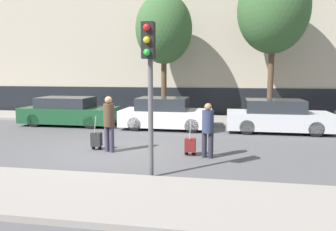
{
  "coord_description": "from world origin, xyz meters",
  "views": [
    {
      "loc": [
        3.45,
        -9.65,
        2.51
      ],
      "look_at": [
        1.39,
        1.8,
        0.95
      ],
      "focal_mm": 35.0,
      "sensor_mm": 36.0,
      "label": 1
    }
  ],
  "objects_px": {
    "pedestrian_left": "(109,120)",
    "pedestrian_right": "(208,127)",
    "traffic_light": "(149,69)",
    "trolley_right": "(190,145)",
    "bare_tree_near_crossing": "(164,29)",
    "parked_car_2": "(277,117)",
    "parked_car_0": "(69,112)",
    "bare_tree_down_street": "(273,10)",
    "trolley_left": "(96,139)",
    "parked_car_1": "(165,114)"
  },
  "relations": [
    {
      "from": "pedestrian_left",
      "to": "pedestrian_right",
      "type": "xyz_separation_m",
      "value": [
        3.08,
        -0.17,
        -0.09
      ]
    },
    {
      "from": "pedestrian_left",
      "to": "traffic_light",
      "type": "distance_m",
      "value": 3.36
    },
    {
      "from": "traffic_light",
      "to": "trolley_right",
      "type": "bearing_deg",
      "value": 73.18
    },
    {
      "from": "traffic_light",
      "to": "bare_tree_near_crossing",
      "type": "xyz_separation_m",
      "value": [
        -1.52,
        9.64,
        2.1
      ]
    },
    {
      "from": "traffic_light",
      "to": "parked_car_2",
      "type": "bearing_deg",
      "value": 60.68
    },
    {
      "from": "traffic_light",
      "to": "bare_tree_near_crossing",
      "type": "relative_size",
      "value": 0.57
    },
    {
      "from": "parked_car_0",
      "to": "bare_tree_down_street",
      "type": "xyz_separation_m",
      "value": [
        9.43,
        2.41,
        4.8
      ]
    },
    {
      "from": "pedestrian_right",
      "to": "pedestrian_left",
      "type": "bearing_deg",
      "value": -166.01
    },
    {
      "from": "parked_car_0",
      "to": "trolley_left",
      "type": "bearing_deg",
      "value": -54.3
    },
    {
      "from": "parked_car_2",
      "to": "bare_tree_near_crossing",
      "type": "height_order",
      "value": "bare_tree_near_crossing"
    },
    {
      "from": "bare_tree_near_crossing",
      "to": "trolley_left",
      "type": "bearing_deg",
      "value": -96.79
    },
    {
      "from": "pedestrian_left",
      "to": "trolley_left",
      "type": "height_order",
      "value": "pedestrian_left"
    },
    {
      "from": "parked_car_0",
      "to": "trolley_right",
      "type": "bearing_deg",
      "value": -36.69
    },
    {
      "from": "parked_car_1",
      "to": "traffic_light",
      "type": "distance_m",
      "value": 7.15
    },
    {
      "from": "traffic_light",
      "to": "bare_tree_down_street",
      "type": "relative_size",
      "value": 0.49
    },
    {
      "from": "pedestrian_right",
      "to": "parked_car_0",
      "type": "bearing_deg",
      "value": 161.64
    },
    {
      "from": "parked_car_1",
      "to": "trolley_right",
      "type": "relative_size",
      "value": 3.72
    },
    {
      "from": "trolley_left",
      "to": "bare_tree_near_crossing",
      "type": "xyz_separation_m",
      "value": [
        0.85,
        7.13,
        4.33
      ]
    },
    {
      "from": "trolley_left",
      "to": "parked_car_2",
      "type": "bearing_deg",
      "value": 34.82
    },
    {
      "from": "bare_tree_down_street",
      "to": "parked_car_2",
      "type": "bearing_deg",
      "value": -89.91
    },
    {
      "from": "pedestrian_right",
      "to": "bare_tree_near_crossing",
      "type": "relative_size",
      "value": 0.25
    },
    {
      "from": "trolley_right",
      "to": "traffic_light",
      "type": "height_order",
      "value": "traffic_light"
    },
    {
      "from": "trolley_left",
      "to": "trolley_right",
      "type": "bearing_deg",
      "value": -3.74
    },
    {
      "from": "traffic_light",
      "to": "pedestrian_left",
      "type": "bearing_deg",
      "value": 128.81
    },
    {
      "from": "parked_car_2",
      "to": "bare_tree_down_street",
      "type": "distance_m",
      "value": 5.44
    },
    {
      "from": "trolley_right",
      "to": "bare_tree_down_street",
      "type": "xyz_separation_m",
      "value": [
        3.13,
        7.1,
        5.11
      ]
    },
    {
      "from": "parked_car_1",
      "to": "bare_tree_near_crossing",
      "type": "bearing_deg",
      "value": 102.21
    },
    {
      "from": "trolley_right",
      "to": "bare_tree_down_street",
      "type": "relative_size",
      "value": 0.14
    },
    {
      "from": "parked_car_2",
      "to": "pedestrian_right",
      "type": "distance_m",
      "value": 5.36
    },
    {
      "from": "trolley_left",
      "to": "parked_car_1",
      "type": "bearing_deg",
      "value": 71.34
    },
    {
      "from": "pedestrian_left",
      "to": "trolley_right",
      "type": "bearing_deg",
      "value": 20.84
    },
    {
      "from": "pedestrian_right",
      "to": "bare_tree_down_street",
      "type": "distance_m",
      "value": 8.94
    },
    {
      "from": "pedestrian_right",
      "to": "trolley_right",
      "type": "relative_size",
      "value": 1.52
    },
    {
      "from": "trolley_left",
      "to": "bare_tree_near_crossing",
      "type": "bearing_deg",
      "value": 83.21
    },
    {
      "from": "pedestrian_left",
      "to": "bare_tree_near_crossing",
      "type": "distance_m",
      "value": 8.2
    },
    {
      "from": "parked_car_2",
      "to": "pedestrian_right",
      "type": "bearing_deg",
      "value": -119.16
    },
    {
      "from": "bare_tree_near_crossing",
      "to": "parked_car_0",
      "type": "bearing_deg",
      "value": -147.06
    },
    {
      "from": "trolley_left",
      "to": "bare_tree_near_crossing",
      "type": "relative_size",
      "value": 0.17
    },
    {
      "from": "trolley_left",
      "to": "pedestrian_right",
      "type": "xyz_separation_m",
      "value": [
        3.6,
        -0.36,
        0.57
      ]
    },
    {
      "from": "parked_car_2",
      "to": "parked_car_0",
      "type": "bearing_deg",
      "value": 178.93
    },
    {
      "from": "pedestrian_left",
      "to": "traffic_light",
      "type": "height_order",
      "value": "traffic_light"
    },
    {
      "from": "trolley_left",
      "to": "pedestrian_right",
      "type": "distance_m",
      "value": 3.66
    },
    {
      "from": "parked_car_0",
      "to": "pedestrian_left",
      "type": "relative_size",
      "value": 2.52
    },
    {
      "from": "pedestrian_left",
      "to": "pedestrian_right",
      "type": "bearing_deg",
      "value": 17.87
    },
    {
      "from": "pedestrian_left",
      "to": "bare_tree_near_crossing",
      "type": "xyz_separation_m",
      "value": [
        0.34,
        7.33,
        3.67
      ]
    },
    {
      "from": "parked_car_0",
      "to": "trolley_left",
      "type": "xyz_separation_m",
      "value": [
        3.23,
        -4.49,
        -0.29
      ]
    },
    {
      "from": "parked_car_0",
      "to": "parked_car_1",
      "type": "bearing_deg",
      "value": -2.1
    },
    {
      "from": "parked_car_2",
      "to": "pedestrian_left",
      "type": "bearing_deg",
      "value": -141.6
    },
    {
      "from": "traffic_light",
      "to": "bare_tree_down_street",
      "type": "xyz_separation_m",
      "value": [
        3.83,
        9.41,
        2.85
      ]
    },
    {
      "from": "parked_car_1",
      "to": "pedestrian_left",
      "type": "xyz_separation_m",
      "value": [
        -0.94,
        -4.51,
        0.35
      ]
    }
  ]
}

